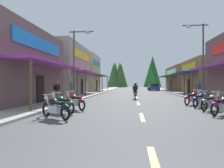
{
  "coord_description": "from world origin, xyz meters",
  "views": [
    {
      "loc": [
        -0.41,
        -1.83,
        1.53
      ],
      "look_at": [
        -2.71,
        21.12,
        1.43
      ],
      "focal_mm": 33.42,
      "sensor_mm": 36.0,
      "label": 1
    }
  ],
  "objects_px": {
    "pedestrian_by_shop": "(199,88)",
    "rider_cruising_trailing": "(136,90)",
    "streetlamp_left": "(78,55)",
    "motorcycle_parked_right_4": "(200,99)",
    "rider_cruising_lead": "(135,92)",
    "motorcycle_parked_left_0": "(56,107)",
    "parked_car_curbside": "(154,87)",
    "pedestrian_waiting": "(57,90)",
    "motorcycle_parked_left_2": "(75,101)",
    "motorcycle_parked_right_3": "(211,102)",
    "pedestrian_strolling": "(71,88)",
    "motorcycle_parked_right_5": "(193,98)",
    "motorcycle_parked_right_2": "(223,105)",
    "motorcycle_parked_left_1": "(62,103)",
    "streetlamp_right": "(199,51)"
  },
  "relations": [
    {
      "from": "rider_cruising_lead",
      "to": "parked_car_curbside",
      "type": "bearing_deg",
      "value": -9.38
    },
    {
      "from": "motorcycle_parked_right_2",
      "to": "streetlamp_left",
      "type": "bearing_deg",
      "value": 103.3
    },
    {
      "from": "motorcycle_parked_left_0",
      "to": "rider_cruising_trailing",
      "type": "relative_size",
      "value": 0.82
    },
    {
      "from": "motorcycle_parked_left_2",
      "to": "pedestrian_strolling",
      "type": "xyz_separation_m",
      "value": [
        -2.8,
        8.53,
        0.55
      ]
    },
    {
      "from": "motorcycle_parked_left_0",
      "to": "parked_car_curbside",
      "type": "xyz_separation_m",
      "value": [
        7.54,
        34.46,
        0.2
      ]
    },
    {
      "from": "streetlamp_left",
      "to": "motorcycle_parked_left_1",
      "type": "xyz_separation_m",
      "value": [
        1.07,
        -6.99,
        -3.43
      ]
    },
    {
      "from": "rider_cruising_trailing",
      "to": "pedestrian_waiting",
      "type": "distance_m",
      "value": 12.85
    },
    {
      "from": "motorcycle_parked_left_0",
      "to": "motorcycle_parked_right_5",
      "type": "bearing_deg",
      "value": -101.98
    },
    {
      "from": "streetlamp_right",
      "to": "rider_cruising_lead",
      "type": "distance_m",
      "value": 6.83
    },
    {
      "from": "motorcycle_parked_right_5",
      "to": "motorcycle_parked_left_0",
      "type": "distance_m",
      "value": 9.95
    },
    {
      "from": "motorcycle_parked_right_5",
      "to": "motorcycle_parked_left_1",
      "type": "relative_size",
      "value": 0.91
    },
    {
      "from": "motorcycle_parked_right_5",
      "to": "rider_cruising_lead",
      "type": "relative_size",
      "value": 0.74
    },
    {
      "from": "pedestrian_by_shop",
      "to": "pedestrian_waiting",
      "type": "relative_size",
      "value": 1.06
    },
    {
      "from": "parked_car_curbside",
      "to": "motorcycle_parked_left_2",
      "type": "bearing_deg",
      "value": 164.42
    },
    {
      "from": "motorcycle_parked_left_0",
      "to": "motorcycle_parked_right_3",
      "type": "bearing_deg",
      "value": -118.37
    },
    {
      "from": "streetlamp_right",
      "to": "motorcycle_parked_right_3",
      "type": "relative_size",
      "value": 3.93
    },
    {
      "from": "streetlamp_right",
      "to": "pedestrian_by_shop",
      "type": "relative_size",
      "value": 3.64
    },
    {
      "from": "motorcycle_parked_left_1",
      "to": "parked_car_curbside",
      "type": "distance_m",
      "value": 33.76
    },
    {
      "from": "streetlamp_right",
      "to": "pedestrian_strolling",
      "type": "height_order",
      "value": "streetlamp_right"
    },
    {
      "from": "motorcycle_parked_left_0",
      "to": "rider_cruising_lead",
      "type": "relative_size",
      "value": 0.82
    },
    {
      "from": "streetlamp_right",
      "to": "rider_cruising_lead",
      "type": "relative_size",
      "value": 3.01
    },
    {
      "from": "motorcycle_parked_right_5",
      "to": "parked_car_curbside",
      "type": "relative_size",
      "value": 0.36
    },
    {
      "from": "streetlamp_right",
      "to": "motorcycle_parked_left_2",
      "type": "height_order",
      "value": "streetlamp_right"
    },
    {
      "from": "streetlamp_left",
      "to": "rider_cruising_trailing",
      "type": "relative_size",
      "value": 2.8
    },
    {
      "from": "streetlamp_left",
      "to": "parked_car_curbside",
      "type": "xyz_separation_m",
      "value": [
        8.89,
        25.85,
        -3.23
      ]
    },
    {
      "from": "streetlamp_right",
      "to": "motorcycle_parked_right_4",
      "type": "distance_m",
      "value": 5.63
    },
    {
      "from": "streetlamp_right",
      "to": "motorcycle_parked_left_2",
      "type": "relative_size",
      "value": 3.94
    },
    {
      "from": "motorcycle_parked_right_3",
      "to": "motorcycle_parked_right_5",
      "type": "relative_size",
      "value": 1.04
    },
    {
      "from": "pedestrian_strolling",
      "to": "motorcycle_parked_right_3",
      "type": "bearing_deg",
      "value": -27.58
    },
    {
      "from": "motorcycle_parked_left_0",
      "to": "pedestrian_by_shop",
      "type": "bearing_deg",
      "value": -91.3
    },
    {
      "from": "rider_cruising_lead",
      "to": "pedestrian_waiting",
      "type": "bearing_deg",
      "value": 121.06
    },
    {
      "from": "pedestrian_by_shop",
      "to": "pedestrian_waiting",
      "type": "bearing_deg",
      "value": 161.47
    },
    {
      "from": "motorcycle_parked_right_2",
      "to": "motorcycle_parked_right_4",
      "type": "distance_m",
      "value": 3.35
    },
    {
      "from": "motorcycle_parked_left_2",
      "to": "motorcycle_parked_right_4",
      "type": "bearing_deg",
      "value": -121.86
    },
    {
      "from": "rider_cruising_lead",
      "to": "motorcycle_parked_right_2",
      "type": "bearing_deg",
      "value": -157.1
    },
    {
      "from": "motorcycle_parked_right_3",
      "to": "pedestrian_strolling",
      "type": "distance_m",
      "value": 13.3
    },
    {
      "from": "streetlamp_left",
      "to": "motorcycle_parked_right_4",
      "type": "relative_size",
      "value": 3.46
    },
    {
      "from": "motorcycle_parked_right_2",
      "to": "motorcycle_parked_left_0",
      "type": "distance_m",
      "value": 7.86
    },
    {
      "from": "motorcycle_parked_left_2",
      "to": "parked_car_curbside",
      "type": "distance_m",
      "value": 32.28
    },
    {
      "from": "motorcycle_parked_right_2",
      "to": "motorcycle_parked_left_1",
      "type": "height_order",
      "value": "same"
    },
    {
      "from": "motorcycle_parked_right_3",
      "to": "streetlamp_left",
      "type": "bearing_deg",
      "value": 107.76
    },
    {
      "from": "motorcycle_parked_right_4",
      "to": "parked_car_curbside",
      "type": "bearing_deg",
      "value": 38.97
    },
    {
      "from": "motorcycle_parked_left_0",
      "to": "parked_car_curbside",
      "type": "height_order",
      "value": "parked_car_curbside"
    },
    {
      "from": "motorcycle_parked_right_2",
      "to": "parked_car_curbside",
      "type": "distance_m",
      "value": 32.66
    },
    {
      "from": "pedestrian_by_shop",
      "to": "rider_cruising_trailing",
      "type": "bearing_deg",
      "value": 94.0
    },
    {
      "from": "motorcycle_parked_right_2",
      "to": "pedestrian_strolling",
      "type": "xyz_separation_m",
      "value": [
        -10.46,
        9.8,
        0.55
      ]
    },
    {
      "from": "pedestrian_waiting",
      "to": "motorcycle_parked_right_5",
      "type": "bearing_deg",
      "value": -93.9
    },
    {
      "from": "motorcycle_parked_right_3",
      "to": "motorcycle_parked_left_2",
      "type": "distance_m",
      "value": 7.73
    },
    {
      "from": "motorcycle_parked_left_2",
      "to": "rider_cruising_lead",
      "type": "relative_size",
      "value": 0.76
    },
    {
      "from": "motorcycle_parked_right_4",
      "to": "rider_cruising_lead",
      "type": "relative_size",
      "value": 0.81
    }
  ]
}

